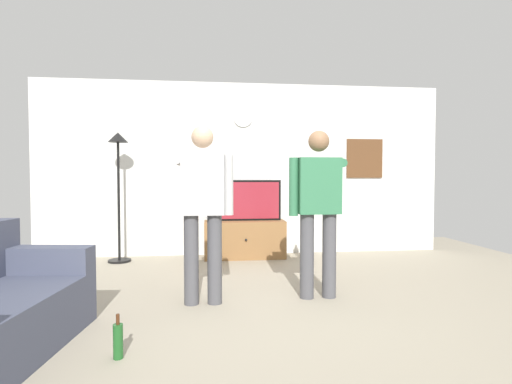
{
  "coord_description": "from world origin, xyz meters",
  "views": [
    {
      "loc": [
        -0.51,
        -3.26,
        1.22
      ],
      "look_at": [
        -0.01,
        1.2,
        1.05
      ],
      "focal_mm": 27.44,
      "sensor_mm": 36.0,
      "label": 1
    }
  ],
  "objects": [
    {
      "name": "person_standing_nearer_lamp",
      "position": [
        -0.6,
        0.51,
        0.97
      ],
      "size": [
        0.58,
        0.78,
        1.71
      ],
      "color": "#4C4C51",
      "rests_on": "ground_plane"
    },
    {
      "name": "wall_clock",
      "position": [
        -0.02,
        2.89,
        2.16
      ],
      "size": [
        0.3,
        0.03,
        0.3
      ],
      "primitive_type": "cylinder",
      "rotation": [
        1.57,
        0.0,
        0.0
      ],
      "color": "white"
    },
    {
      "name": "tv_stand",
      "position": [
        -0.02,
        2.6,
        0.28
      ],
      "size": [
        1.21,
        0.45,
        0.56
      ],
      "color": "olive",
      "rests_on": "ground_plane"
    },
    {
      "name": "television",
      "position": [
        -0.02,
        2.65,
        0.87
      ],
      "size": [
        1.11,
        0.07,
        0.62
      ],
      "color": "black",
      "rests_on": "tv_stand"
    },
    {
      "name": "person_standing_nearer_couch",
      "position": [
        0.55,
        0.58,
        0.96
      ],
      "size": [
        0.6,
        0.78,
        1.68
      ],
      "color": "#4C4C51",
      "rests_on": "ground_plane"
    },
    {
      "name": "framed_picture",
      "position": [
        1.97,
        2.9,
        1.53
      ],
      "size": [
        0.6,
        0.04,
        0.63
      ],
      "primitive_type": "cube",
      "color": "brown"
    },
    {
      "name": "back_wall",
      "position": [
        0.0,
        2.95,
        1.35
      ],
      "size": [
        6.4,
        0.1,
        2.7
      ],
      "primitive_type": "cube",
      "color": "silver",
      "rests_on": "ground_plane"
    },
    {
      "name": "floor_lamp",
      "position": [
        -1.84,
        2.53,
        1.33
      ],
      "size": [
        0.32,
        0.32,
        1.86
      ],
      "color": "black",
      "rests_on": "ground_plane"
    },
    {
      "name": "ground_plane",
      "position": [
        0.0,
        0.0,
        0.0
      ],
      "size": [
        8.4,
        8.4,
        0.0
      ],
      "primitive_type": "plane",
      "color": "#9E937F"
    },
    {
      "name": "beverage_bottle",
      "position": [
        -1.14,
        -0.59,
        0.12
      ],
      "size": [
        0.07,
        0.07,
        0.3
      ],
      "color": "#1E5923",
      "rests_on": "ground_plane"
    }
  ]
}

